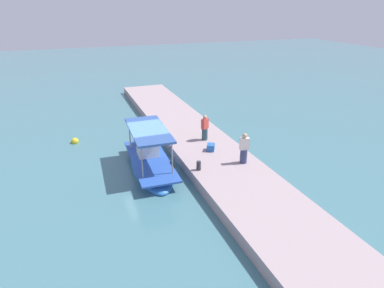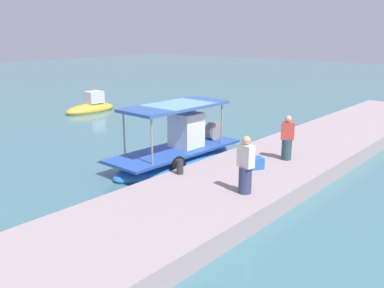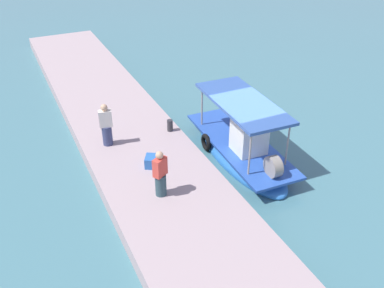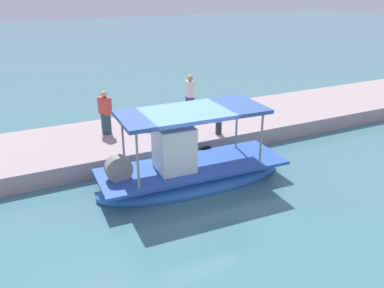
{
  "view_description": "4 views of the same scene",
  "coord_description": "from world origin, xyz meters",
  "views": [
    {
      "loc": [
        -17.27,
        3.56,
        8.91
      ],
      "look_at": [
        -0.27,
        -2.81,
        1.22
      ],
      "focal_mm": 31.32,
      "sensor_mm": 36.0,
      "label": 1
    },
    {
      "loc": [
        -12.78,
        -11.69,
        5.38
      ],
      "look_at": [
        -1.01,
        -1.78,
        1.28
      ],
      "focal_mm": 40.27,
      "sensor_mm": 36.0,
      "label": 2
    },
    {
      "loc": [
        12.35,
        -8.35,
        9.64
      ],
      "look_at": [
        -0.86,
        -2.1,
        0.72
      ],
      "focal_mm": 40.41,
      "sensor_mm": 36.0,
      "label": 3
    },
    {
      "loc": [
        4.87,
        10.2,
        6.18
      ],
      "look_at": [
        -0.84,
        -1.56,
        0.78
      ],
      "focal_mm": 37.54,
      "sensor_mm": 36.0,
      "label": 4
    }
  ],
  "objects": [
    {
      "name": "dock_quay",
      "position": [
        0.0,
        -4.03,
        0.31
      ],
      "size": [
        36.0,
        4.16,
        0.61
      ],
      "primitive_type": "cube",
      "color": "#A59195",
      "rests_on": "ground_plane"
    },
    {
      "name": "mooring_bollard",
      "position": [
        -2.39,
        -2.4,
        0.86
      ],
      "size": [
        0.24,
        0.24,
        0.5
      ],
      "primitive_type": "cylinder",
      "color": "#2D2D33",
      "rests_on": "dock_quay"
    },
    {
      "name": "ground_plane",
      "position": [
        0.0,
        0.0,
        0.0
      ],
      "size": [
        120.0,
        120.0,
        0.0
      ],
      "primitive_type": "plane",
      "color": "#43757F"
    },
    {
      "name": "fisherman_by_crate",
      "position": [
        1.48,
        -4.36,
        1.38
      ],
      "size": [
        0.51,
        0.55,
        1.69
      ],
      "color": "#2D4851",
      "rests_on": "dock_quay"
    },
    {
      "name": "fisherman_near_bollard",
      "position": [
        -2.44,
        -5.07,
        1.41
      ],
      "size": [
        0.46,
        0.54,
        1.77
      ],
      "color": "navy",
      "rests_on": "dock_quay"
    },
    {
      "name": "cargo_crate",
      "position": [
        -0.25,
        -4.04,
        0.81
      ],
      "size": [
        0.7,
        0.66,
        0.4
      ],
      "primitive_type": "cube",
      "rotation": [
        0.0,
        0.0,
        2.62
      ],
      "color": "#2961B0",
      "rests_on": "dock_quay"
    },
    {
      "name": "main_fishing_boat",
      "position": [
        -0.13,
        -0.26,
        0.45
      ],
      "size": [
        6.38,
        2.28,
        2.83
      ],
      "color": "blue",
      "rests_on": "ground_plane"
    }
  ]
}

